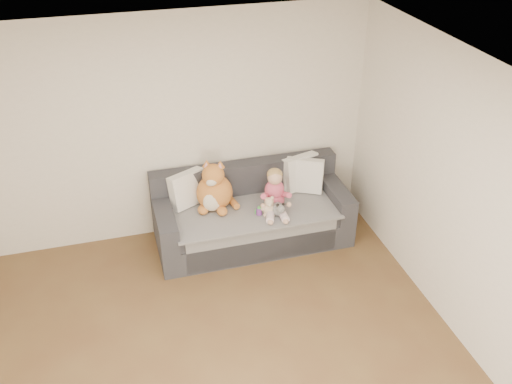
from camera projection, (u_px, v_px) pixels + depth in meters
room_shell at (209, 239)px, 4.53m from camera, size 5.00×5.00×5.00m
sofa at (252, 216)px, 6.58m from camera, size 2.20×0.94×0.85m
cushion_left at (188, 189)px, 6.41m from camera, size 0.47×0.36×0.41m
cushion_right_back at (301, 172)px, 6.73m from camera, size 0.47×0.31×0.41m
cushion_right_front at (304, 175)px, 6.66m from camera, size 0.48×0.37×0.41m
toddler at (275, 193)px, 6.32m from camera, size 0.34×0.50×0.49m
plush_cat at (214, 190)px, 6.32m from camera, size 0.47×0.43×0.62m
teddy_bear at (269, 207)px, 6.27m from camera, size 0.19×0.14×0.24m
plush_cow at (279, 209)px, 6.27m from camera, size 0.16×0.24×0.19m
sippy_cup at (259, 210)px, 6.29m from camera, size 0.10×0.07×0.11m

